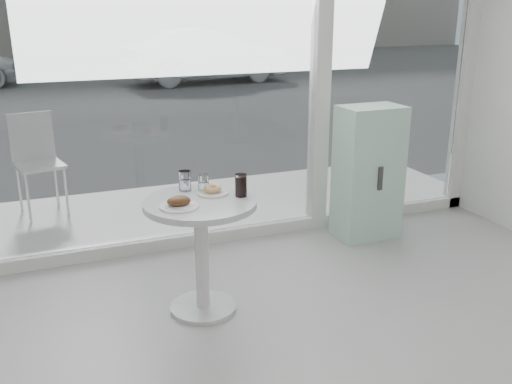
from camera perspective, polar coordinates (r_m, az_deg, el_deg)
name	(u,v)px	position (r m, az deg, el deg)	size (l,w,h in m)	color
storefront	(228,36)	(4.63, -2.82, 15.34)	(5.00, 0.14, 3.00)	silver
main_table	(201,233)	(3.67, -5.52, -4.08)	(0.72, 0.72, 0.77)	silver
patio_deck	(198,208)	(5.69, -5.86, -1.58)	(5.60, 1.60, 0.05)	silver
street	(82,77)	(17.54, -17.01, 10.95)	(40.00, 24.00, 0.00)	#363636
mint_cabinet	(368,173)	(4.98, 11.16, 1.90)	(0.54, 0.38, 1.15)	#9BC6B0
patio_chair	(37,157)	(5.76, -21.07, 3.30)	(0.48, 0.48, 0.94)	silver
car_silver	(206,56)	(15.47, -4.99, 13.40)	(1.47, 4.22, 1.39)	#9A9DA1
plate_fritter	(179,203)	(3.48, -7.66, -1.10)	(0.24, 0.24, 0.07)	silver
plate_donut	(212,191)	(3.71, -4.37, 0.12)	(0.21, 0.21, 0.05)	silver
water_tumbler_a	(185,182)	(3.78, -7.11, 1.02)	(0.08, 0.08, 0.13)	white
water_tumbler_b	(203,184)	(3.75, -5.29, 0.78)	(0.07, 0.07, 0.12)	white
cola_glass	(241,186)	(3.64, -1.52, 0.64)	(0.08, 0.08, 0.15)	white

